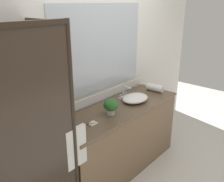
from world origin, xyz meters
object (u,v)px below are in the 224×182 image
object	(u,v)px
amenity_bottle_conditioner	(57,123)
rolled_towel_near_edge	(155,88)
faucet	(124,94)
soap_dish	(93,123)
amenity_bottle_body_wash	(73,120)
sink_basin	(135,98)
potted_plant	(111,105)

from	to	relation	value
amenity_bottle_conditioner	rolled_towel_near_edge	distance (m)	1.59
faucet	soap_dish	xyz separation A→B (m)	(-0.80, -0.22, -0.04)
soap_dish	amenity_bottle_conditioner	xyz separation A→B (m)	(-0.29, 0.23, 0.03)
soap_dish	amenity_bottle_body_wash	distance (m)	0.21
faucet	amenity_bottle_body_wash	world-z (taller)	faucet
amenity_bottle_body_wash	rolled_towel_near_edge	distance (m)	1.42
amenity_bottle_conditioner	rolled_towel_near_edge	size ratio (longest dim) A/B	0.38
sink_basin	amenity_bottle_body_wash	world-z (taller)	amenity_bottle_body_wash
faucet	amenity_bottle_conditioner	bearing A→B (deg)	179.48
sink_basin	amenity_bottle_body_wash	distance (m)	0.93
sink_basin	rolled_towel_near_edge	distance (m)	0.49
amenity_bottle_conditioner	rolled_towel_near_edge	xyz separation A→B (m)	(1.58, -0.18, 0.01)
potted_plant	amenity_bottle_conditioner	distance (m)	0.63
potted_plant	amenity_bottle_conditioner	size ratio (longest dim) A/B	2.06
potted_plant	rolled_towel_near_edge	world-z (taller)	potted_plant
sink_basin	potted_plant	size ratio (longest dim) A/B	1.97
sink_basin	rolled_towel_near_edge	size ratio (longest dim) A/B	1.54
potted_plant	soap_dish	xyz separation A→B (m)	(-0.30, -0.01, -0.10)
potted_plant	amenity_bottle_conditioner	bearing A→B (deg)	159.50
potted_plant	soap_dish	bearing A→B (deg)	-177.81
amenity_bottle_body_wash	amenity_bottle_conditioner	world-z (taller)	amenity_bottle_body_wash
amenity_bottle_body_wash	rolled_towel_near_edge	world-z (taller)	rolled_towel_near_edge
potted_plant	rolled_towel_near_edge	bearing A→B (deg)	2.09
sink_basin	amenity_bottle_conditioner	size ratio (longest dim) A/B	4.07
potted_plant	rolled_towel_near_edge	size ratio (longest dim) A/B	0.78
faucet	amenity_bottle_conditioner	world-z (taller)	faucet
sink_basin	faucet	size ratio (longest dim) A/B	2.23
faucet	potted_plant	bearing A→B (deg)	-157.20
sink_basin	potted_plant	bearing A→B (deg)	-177.20
sink_basin	amenity_bottle_conditioner	bearing A→B (deg)	169.81
soap_dish	amenity_bottle_body_wash	bearing A→B (deg)	126.97
potted_plant	soap_dish	distance (m)	0.32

